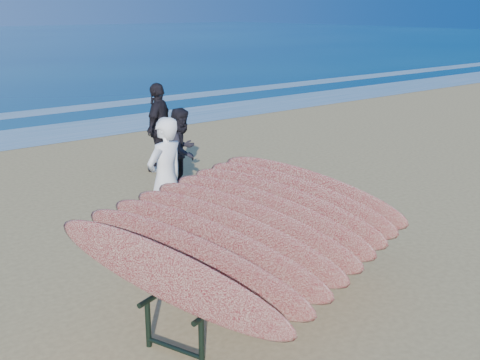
{
  "coord_description": "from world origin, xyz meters",
  "views": [
    {
      "loc": [
        -5.07,
        -5.48,
        3.29
      ],
      "look_at": [
        0.0,
        0.8,
        0.95
      ],
      "focal_mm": 45.0,
      "sensor_mm": 36.0,
      "label": 1
    }
  ],
  "objects": [
    {
      "name": "foam_near",
      "position": [
        0.0,
        10.0,
        0.01
      ],
      "size": [
        160.0,
        160.0,
        0.0
      ],
      "primitive_type": "plane",
      "color": "white",
      "rests_on": "ground"
    },
    {
      "name": "surfboard_rack",
      "position": [
        -0.92,
        -0.57,
        0.87
      ],
      "size": [
        3.92,
        3.69,
        1.39
      ],
      "rotation": [
        0.0,
        0.0,
        0.34
      ],
      "color": "black",
      "rests_on": "ground"
    },
    {
      "name": "ground",
      "position": [
        0.0,
        0.0,
        0.0
      ],
      "size": [
        120.0,
        120.0,
        0.0
      ],
      "primitive_type": "plane",
      "color": "tan",
      "rests_on": "ground"
    },
    {
      "name": "person_white",
      "position": [
        -0.69,
        1.66,
        0.9
      ],
      "size": [
        0.74,
        0.57,
        1.8
      ],
      "primitive_type": "imported",
      "rotation": [
        0.0,
        0.0,
        3.37
      ],
      "color": "white",
      "rests_on": "ground"
    },
    {
      "name": "person_dark_a",
      "position": [
        0.72,
        3.36,
        0.78
      ],
      "size": [
        0.95,
        0.88,
        1.57
      ],
      "primitive_type": "imported",
      "rotation": [
        0.0,
        0.0,
        0.48
      ],
      "color": "black",
      "rests_on": "ground"
    },
    {
      "name": "person_dark_b",
      "position": [
        1.24,
        4.99,
        0.91
      ],
      "size": [
        1.12,
        1.0,
        1.82
      ],
      "primitive_type": "imported",
      "rotation": [
        0.0,
        0.0,
        3.79
      ],
      "color": "black",
      "rests_on": "ground"
    }
  ]
}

